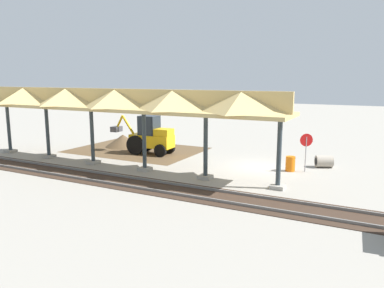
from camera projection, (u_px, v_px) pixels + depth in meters
The scene contains 9 objects.
ground_plane at pixel (259, 168), 23.36m from camera, with size 120.00×120.00×0.00m, color gray.
dirt_work_zone at pixel (137, 150), 29.12m from camera, with size 9.75×7.00×0.01m, color brown.
platform_canopy at pixel (116, 100), 22.85m from camera, with size 21.50×3.20×4.90m.
rail_tracks at pixel (217, 196), 17.66m from camera, with size 60.00×2.58×0.15m.
stop_sign at pixel (306, 145), 22.05m from camera, with size 0.67×0.41×2.31m.
backhoe at pixel (150, 137), 27.48m from camera, with size 5.07×1.80×2.82m.
dirt_mound at pixel (123, 146), 30.59m from camera, with size 5.74×5.74×1.97m, color brown.
concrete_pipe at pixel (324, 161), 23.42m from camera, with size 1.23×1.11×0.76m.
traffic_barrel at pixel (290, 164), 22.48m from camera, with size 0.56×0.56×0.90m, color orange.
Camera 1 is at (-6.73, 22.12, 5.56)m, focal length 35.00 mm.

